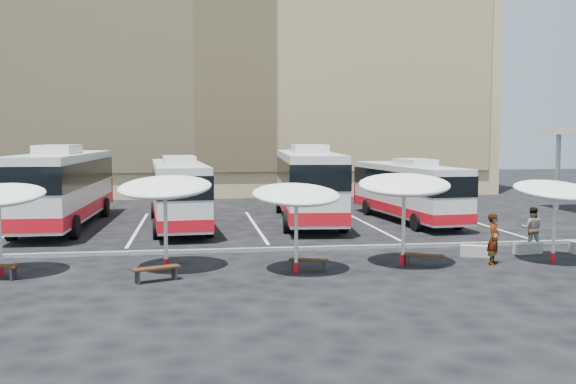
{
  "coord_description": "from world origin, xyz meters",
  "views": [
    {
      "loc": [
        -3.12,
        -25.23,
        4.7
      ],
      "look_at": [
        1.0,
        3.0,
        2.2
      ],
      "focal_mm": 40.0,
      "sensor_mm": 36.0,
      "label": 1
    }
  ],
  "objects": [
    {
      "name": "ground",
      "position": [
        0.0,
        0.0,
        0.0
      ],
      "size": [
        120.0,
        120.0,
        0.0
      ],
      "primitive_type": "plane",
      "color": "black",
      "rests_on": "ground"
    },
    {
      "name": "sandstone_building",
      "position": [
        0.0,
        31.87,
        12.63
      ],
      "size": [
        42.0,
        18.25,
        29.6
      ],
      "color": "tan",
      "rests_on": "ground"
    },
    {
      "name": "curb_divider",
      "position": [
        0.0,
        0.5,
        0.07
      ],
      "size": [
        34.0,
        0.25,
        0.15
      ],
      "primitive_type": "cube",
      "color": "black",
      "rests_on": "ground"
    },
    {
      "name": "bay_lines",
      "position": [
        0.0,
        8.0,
        0.01
      ],
      "size": [
        24.15,
        12.0,
        0.01
      ],
      "color": "white",
      "rests_on": "ground"
    },
    {
      "name": "bus_0",
      "position": [
        -9.85,
        9.34,
        2.17
      ],
      "size": [
        3.43,
        13.47,
        4.25
      ],
      "rotation": [
        0.0,
        0.0,
        -0.03
      ],
      "color": "silver",
      "rests_on": "ground"
    },
    {
      "name": "bus_1",
      "position": [
        -3.97,
        8.25,
        1.89
      ],
      "size": [
        3.37,
        11.83,
        3.7
      ],
      "rotation": [
        0.0,
        0.0,
        0.08
      ],
      "color": "silver",
      "rests_on": "ground"
    },
    {
      "name": "bus_2",
      "position": [
        3.05,
        9.59,
        2.17
      ],
      "size": [
        3.96,
        13.55,
        4.24
      ],
      "rotation": [
        0.0,
        0.0,
        -0.09
      ],
      "color": "silver",
      "rests_on": "ground"
    },
    {
      "name": "bus_3",
      "position": [
        8.48,
        8.67,
        1.77
      ],
      "size": [
        3.35,
        11.11,
        3.47
      ],
      "rotation": [
        0.0,
        0.0,
        0.1
      ],
      "color": "silver",
      "rests_on": "ground"
    },
    {
      "name": "sunshade_1",
      "position": [
        -4.15,
        -2.57,
        2.9
      ],
      "size": [
        3.99,
        4.02,
        3.41
      ],
      "rotation": [
        0.0,
        0.0,
        -0.26
      ],
      "color": "silver",
      "rests_on": "ground"
    },
    {
      "name": "sunshade_2",
      "position": [
        0.31,
        -3.71,
        2.69
      ],
      "size": [
        3.37,
        3.4,
        3.16
      ],
      "rotation": [
        0.0,
        0.0,
        0.12
      ],
      "color": "silver",
      "rests_on": "ground"
    },
    {
      "name": "sunshade_3",
      "position": [
        4.35,
        -3.05,
        2.93
      ],
      "size": [
        3.98,
        4.01,
        3.45
      ],
      "rotation": [
        0.0,
        0.0,
        -0.23
      ],
      "color": "silver",
      "rests_on": "ground"
    },
    {
      "name": "sunshade_4",
      "position": [
        10.08,
        -3.3,
        2.68
      ],
      "size": [
        3.35,
        3.39,
        3.15
      ],
      "rotation": [
        0.0,
        0.0,
        0.12
      ],
      "color": "silver",
      "rests_on": "ground"
    },
    {
      "name": "wood_bench_1",
      "position": [
        -4.39,
        -4.43,
        0.36
      ],
      "size": [
        1.59,
        0.97,
        0.47
      ],
      "rotation": [
        0.0,
        0.0,
        0.39
      ],
      "color": "black",
      "rests_on": "ground"
    },
    {
      "name": "wood_bench_2",
      "position": [
        0.77,
        -3.5,
        0.32
      ],
      "size": [
        1.38,
        0.85,
        0.41
      ],
      "rotation": [
        0.0,
        0.0,
        -0.39
      ],
      "color": "black",
      "rests_on": "ground"
    },
    {
      "name": "wood_bench_3",
      "position": [
        5.05,
        -3.36,
        0.33
      ],
      "size": [
        1.45,
        0.91,
        0.44
      ],
      "rotation": [
        0.0,
        0.0,
        -0.41
      ],
      "color": "black",
      "rests_on": "ground"
    },
    {
      "name": "conc_bench_0",
      "position": [
        7.71,
        -1.83,
        0.22
      ],
      "size": [
        1.23,
        0.82,
        0.44
      ],
      "primitive_type": "cube",
      "rotation": [
        0.0,
        0.0,
        -0.4
      ],
      "color": "gray",
      "rests_on": "ground"
    },
    {
      "name": "conc_bench_1",
      "position": [
        10.04,
        -1.55,
        0.22
      ],
      "size": [
        1.21,
        0.58,
        0.43
      ],
      "primitive_type": "cube",
      "rotation": [
        0.0,
        0.0,
        0.17
      ],
      "color": "gray",
      "rests_on": "ground"
    },
    {
      "name": "passenger_0",
      "position": [
        7.68,
        -3.4,
        0.93
      ],
      "size": [
        0.78,
        0.81,
        1.87
      ],
      "primitive_type": "imported",
      "rotation": [
        0.0,
        0.0,
        0.9
      ],
      "color": "black",
      "rests_on": "ground"
    },
    {
      "name": "passenger_1",
      "position": [
        10.73,
        -0.64,
        0.88
      ],
      "size": [
        1.05,
        0.96,
        1.76
      ],
      "primitive_type": "imported",
      "rotation": [
        0.0,
        0.0,
        2.72
      ],
      "color": "black",
      "rests_on": "ground"
    }
  ]
}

